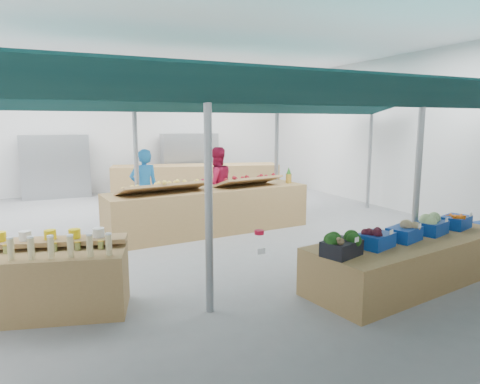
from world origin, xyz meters
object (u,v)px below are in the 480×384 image
Objects in this scene: fruit_counter at (210,211)px; vendor_right at (217,184)px; veg_counter at (410,260)px; vendor_left at (144,188)px; bottle_shelf at (53,279)px.

fruit_counter is 1.32m from vendor_right.
veg_counter is 4.45m from fruit_counter.
vendor_right reaches higher than fruit_counter.
vendor_right is at bearing 56.37° from fruit_counter.
fruit_counter is at bearing 132.47° from vendor_left.
veg_counter is 0.78× the size of fruit_counter.
vendor_left is at bearing 132.47° from fruit_counter.
vendor_left is at bearing -5.02° from vendor_right.
vendor_left is at bearing 109.87° from veg_counter.
fruit_counter is at bearing 103.20° from veg_counter.
veg_counter is 1.94× the size of vendor_right.
vendor_right is at bearing 174.98° from vendor_left.
vendor_right is (0.60, 1.10, 0.42)m from fruit_counter.
fruit_counter is at bearing 57.61° from bottle_shelf.
vendor_right is (-1.09, 5.21, 0.56)m from veg_counter.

